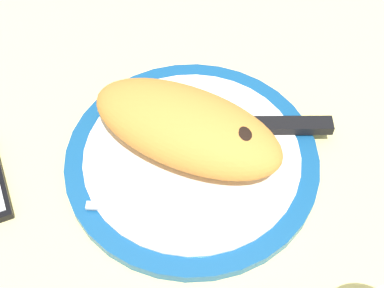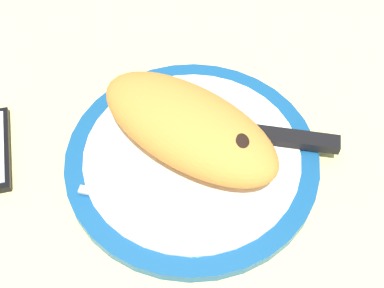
{
  "view_description": "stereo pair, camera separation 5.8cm",
  "coord_description": "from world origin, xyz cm",
  "px_view_note": "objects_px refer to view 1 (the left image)",
  "views": [
    {
      "loc": [
        8.18,
        -33.2,
        50.96
      ],
      "look_at": [
        0.0,
        0.0,
        3.67
      ],
      "focal_mm": 48.69,
      "sensor_mm": 36.0,
      "label": 1
    },
    {
      "loc": [
        13.7,
        -31.33,
        50.96
      ],
      "look_at": [
        0.0,
        0.0,
        3.67
      ],
      "focal_mm": 48.69,
      "sensor_mm": 36.0,
      "label": 2
    }
  ],
  "objects_px": {
    "plate": "(192,158)",
    "calzone": "(186,127)",
    "fork": "(173,209)",
    "knife": "(261,126)"
  },
  "relations": [
    {
      "from": "knife",
      "to": "fork",
      "type": "bearing_deg",
      "value": -119.18
    },
    {
      "from": "plate",
      "to": "fork",
      "type": "height_order",
      "value": "fork"
    },
    {
      "from": "knife",
      "to": "plate",
      "type": "bearing_deg",
      "value": -141.75
    },
    {
      "from": "calzone",
      "to": "knife",
      "type": "height_order",
      "value": "calzone"
    },
    {
      "from": "fork",
      "to": "knife",
      "type": "relative_size",
      "value": 0.64
    },
    {
      "from": "calzone",
      "to": "knife",
      "type": "bearing_deg",
      "value": 28.74
    },
    {
      "from": "fork",
      "to": "knife",
      "type": "bearing_deg",
      "value": 60.82
    },
    {
      "from": "calzone",
      "to": "fork",
      "type": "height_order",
      "value": "calzone"
    },
    {
      "from": "plate",
      "to": "calzone",
      "type": "height_order",
      "value": "calzone"
    },
    {
      "from": "calzone",
      "to": "knife",
      "type": "relative_size",
      "value": 1.01
    }
  ]
}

